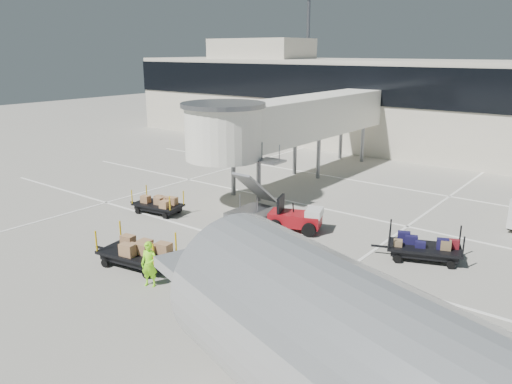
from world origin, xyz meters
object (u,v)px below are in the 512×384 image
suitcase_cart (422,249)px  box_cart_near (134,253)px  box_cart_far (159,205)px  baggage_tug (296,218)px  ground_worker (149,264)px  belt_loader (252,137)px

suitcase_cart → box_cart_near: 12.43m
suitcase_cart → box_cart_far: (-13.95, -2.66, -0.02)m
baggage_tug → ground_worker: 8.77m
baggage_tug → box_cart_near: size_ratio=0.72×
ground_worker → suitcase_cart: bearing=27.4°
baggage_tug → suitcase_cart: baggage_tug is taller
box_cart_near → ground_worker: ground_worker is taller
baggage_tug → box_cart_far: size_ratio=0.84×
box_cart_near → box_cart_far: size_ratio=1.16×
baggage_tug → belt_loader: 24.33m
box_cart_near → belt_loader: size_ratio=1.02×
box_cart_near → ground_worker: 2.12m
box_cart_near → ground_worker: bearing=-31.9°
box_cart_near → ground_worker: size_ratio=2.22×
ground_worker → belt_loader: bearing=98.1°
box_cart_far → suitcase_cart: bearing=1.4°
baggage_tug → belt_loader: belt_loader is taller
box_cart_near → baggage_tug: bearing=59.9°
baggage_tug → belt_loader: bearing=113.3°
suitcase_cart → belt_loader: belt_loader is taller
baggage_tug → suitcase_cart: bearing=-18.2°
box_cart_near → box_cart_far: 7.09m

